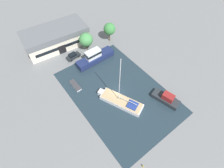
# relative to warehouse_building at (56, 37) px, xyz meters

# --- Properties ---
(ground_plane) EXTENTS (440.00, 440.00, 0.00)m
(ground_plane) POSITION_rel_warehouse_building_xyz_m (3.86, -27.43, -3.06)
(ground_plane) COLOR slate
(water_canal) EXTENTS (21.91, 32.54, 0.01)m
(water_canal) POSITION_rel_warehouse_building_xyz_m (3.86, -27.43, -3.06)
(water_canal) COLOR #1E2D38
(water_canal) RESTS_ON ground
(warehouse_building) EXTENTS (20.84, 11.64, 6.05)m
(warehouse_building) POSITION_rel_warehouse_building_xyz_m (0.00, 0.00, 0.00)
(warehouse_building) COLOR beige
(warehouse_building) RESTS_ON ground
(quay_tree_near_building) EXTENTS (4.30, 4.30, 6.16)m
(quay_tree_near_building) POSITION_rel_warehouse_building_xyz_m (6.62, -8.10, 0.94)
(quay_tree_near_building) COLOR brown
(quay_tree_near_building) RESTS_ON ground
(quay_tree_by_water) EXTENTS (3.91, 3.91, 6.58)m
(quay_tree_by_water) POSITION_rel_warehouse_building_xyz_m (15.25, -8.73, 1.54)
(quay_tree_by_water) COLOR brown
(quay_tree_by_water) RESTS_ON ground
(parked_car) EXTENTS (4.53, 2.19, 1.81)m
(parked_car) POSITION_rel_warehouse_building_xyz_m (1.01, -8.78, -2.17)
(parked_car) COLOR #1E2328
(parked_car) RESTS_ON ground
(sailboat_moored) EXTENTS (7.45, 12.12, 15.13)m
(sailboat_moored) POSITION_rel_warehouse_building_xyz_m (2.40, -30.61, -2.33)
(sailboat_moored) COLOR silver
(sailboat_moored) RESTS_ON water_canal
(motor_cruiser) EXTENTS (12.32, 3.22, 4.28)m
(motor_cruiser) POSITION_rel_warehouse_building_xyz_m (5.65, -13.99, -1.50)
(motor_cruiser) COLOR #19234C
(motor_cruiser) RESTS_ON water_canal
(small_dinghy) EXTENTS (1.53, 4.41, 0.61)m
(small_dinghy) POSITION_rel_warehouse_building_xyz_m (-4.11, -18.85, -2.75)
(small_dinghy) COLOR silver
(small_dinghy) RESTS_ON water_canal
(cabin_boat) EXTENTS (4.39, 7.51, 2.66)m
(cabin_boat) POSITION_rel_warehouse_building_xyz_m (12.04, -37.05, -2.12)
(cabin_boat) COLOR #23282D
(cabin_boat) RESTS_ON water_canal
(mooring_bollard) EXTENTS (0.29, 0.29, 0.63)m
(mooring_bollard) POSITION_rel_warehouse_building_xyz_m (-3.62, -45.09, -2.73)
(mooring_bollard) COLOR olive
(mooring_bollard) RESTS_ON ground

